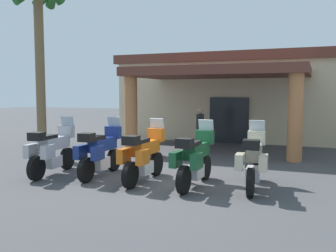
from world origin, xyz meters
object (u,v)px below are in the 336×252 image
Objects in this scene: motorcycle_blue at (100,151)px; motorcycle_green at (195,159)px; motorcycle_silver at (52,150)px; motel_building at (241,96)px; motorcycle_orange at (144,155)px; palm_tree_roadside at (39,23)px; motorcycle_cream at (254,160)px; pedestrian at (200,126)px.

motorcycle_green is (2.77, -0.15, 0.00)m from motorcycle_blue.
motorcycle_blue is at bearing -83.21° from motorcycle_silver.
motel_building is 5.43× the size of motorcycle_blue.
motorcycle_orange is 7.38m from palm_tree_roadside.
pedestrian reaches higher than motorcycle_cream.
motel_building is at bearing 77.98° from pedestrian.
motorcycle_orange is 2.79m from motorcycle_cream.
motorcycle_blue is at bearing -99.16° from motel_building.
motorcycle_silver is at bearing 94.35° from motorcycle_orange.
palm_tree_roadside reaches higher than motorcycle_orange.
pedestrian is at bearing -30.49° from motorcycle_silver.
motorcycle_cream is (1.39, 0.28, 0.00)m from motorcycle_green.
motel_building is 11.77m from motorcycle_silver.
motel_building reaches higher than motorcycle_green.
motorcycle_cream is (2.21, -10.77, -1.46)m from motel_building.
motorcycle_silver is 6.33m from pedestrian.
motorcycle_blue is 5.59m from pedestrian.
motorcycle_blue is at bearing 88.46° from motorcycle_cream.
motorcycle_blue is at bearing -32.13° from palm_tree_roadside.
motel_building is 11.16m from motorcycle_orange.
motorcycle_orange is (1.39, -0.15, 0.00)m from motorcycle_blue.
motorcycle_silver is at bearing -120.46° from pedestrian.
motorcycle_silver and motorcycle_blue have the same top height.
pedestrian reaches higher than motorcycle_orange.
pedestrian reaches higher than motorcycle_green.
motel_building is 5.43× the size of motorcycle_cream.
motorcycle_green and motorcycle_cream have the same top height.
palm_tree_roadside is (-6.02, -8.34, 2.71)m from motel_building.
motorcycle_green is (4.16, 0.14, 0.00)m from motorcycle_silver.
motorcycle_orange is (-0.56, -11.05, -1.46)m from motel_building.
palm_tree_roadside reaches higher than motorcycle_green.
pedestrian is (-2.86, 5.30, 0.30)m from motorcycle_cream.
motorcycle_silver is 5.56m from motorcycle_cream.
motorcycle_orange is 0.34× the size of palm_tree_roadside.
motorcycle_orange is at bearing -92.21° from motorcycle_silver.
motorcycle_blue is 4.16m from motorcycle_cream.
motorcycle_blue is at bearing 89.85° from motorcycle_green.
motorcycle_green is 1.00× the size of motorcycle_cream.
motel_building reaches higher than motorcycle_blue.
motel_building is at bearing -12.06° from motorcycle_blue.
motel_building is 10.64m from palm_tree_roadside.
pedestrian is at bearing -15.43° from motorcycle_blue.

